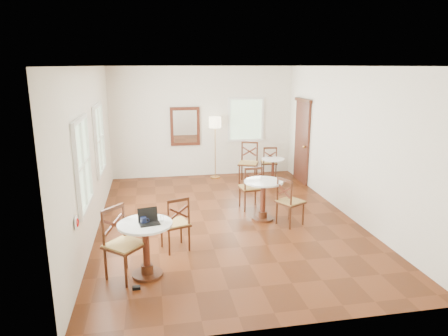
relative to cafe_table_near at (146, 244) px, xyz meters
name	(u,v)px	position (x,y,z in m)	size (l,w,h in m)	color
ground	(227,220)	(1.57, 1.98, -0.51)	(7.00, 7.00, 0.00)	#57250E
room_shell	(221,124)	(1.51, 2.25, 1.38)	(5.02, 7.02, 3.01)	white
cafe_table_near	(146,244)	(0.00, 0.00, 0.00)	(0.78, 0.78, 0.83)	#472211
cafe_table_mid	(263,196)	(2.28, 1.87, -0.01)	(0.76, 0.76, 0.81)	#472211
cafe_table_back	(273,168)	(3.27, 4.44, -0.12)	(0.60, 0.60, 0.64)	#472211
chair_near_a	(175,223)	(0.48, 0.81, -0.04)	(0.55, 0.55, 0.94)	#472211
chair_near_b	(123,244)	(-0.32, 0.02, 0.01)	(0.69, 0.69, 1.06)	#472211
chair_mid_a	(251,187)	(2.19, 2.52, -0.03)	(0.48, 0.48, 0.96)	#472211
chair_mid_b	(289,201)	(2.71, 1.52, -0.04)	(0.59, 0.59, 0.95)	#472211
chair_back_a	(269,162)	(3.29, 4.84, -0.07)	(0.46, 0.46, 0.89)	#472211
chair_back_b	(248,163)	(2.63, 4.54, 0.02)	(0.64, 0.64, 1.07)	#472211
floor_lamp	(215,126)	(1.84, 5.13, 0.91)	(0.33, 0.33, 1.68)	#BF8C3F
laptop	(149,220)	(0.05, 0.00, 0.37)	(0.32, 0.29, 0.20)	black
mouse	(145,220)	(0.00, 0.08, 0.33)	(0.09, 0.06, 0.04)	black
navy_mug	(144,221)	(-0.01, -0.02, 0.37)	(0.13, 0.08, 0.10)	#101737
water_glass	(162,218)	(0.24, 0.04, 0.36)	(0.05, 0.05, 0.09)	white
power_adapter	(136,288)	(-0.15, -0.35, -0.49)	(0.11, 0.07, 0.04)	black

